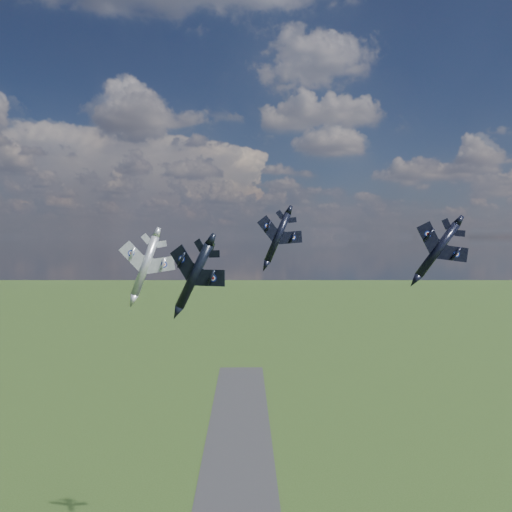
{
  "coord_description": "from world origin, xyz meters",
  "views": [
    {
      "loc": [
        3.0,
        -76.17,
        86.03
      ],
      "look_at": [
        4.88,
        14.29,
        82.63
      ],
      "focal_mm": 35.0,
      "sensor_mm": 36.0,
      "label": 1
    }
  ],
  "objects_px": {
    "jet_high_navy": "(278,237)",
    "jet_lead_navy": "(194,276)",
    "jet_left_silver": "(145,266)",
    "jet_right_navy": "(437,250)"
  },
  "relations": [
    {
      "from": "jet_lead_navy",
      "to": "jet_left_silver",
      "type": "distance_m",
      "value": 13.81
    },
    {
      "from": "jet_right_navy",
      "to": "jet_high_navy",
      "type": "bearing_deg",
      "value": 119.7
    },
    {
      "from": "jet_lead_navy",
      "to": "jet_left_silver",
      "type": "relative_size",
      "value": 1.04
    },
    {
      "from": "jet_left_silver",
      "to": "jet_right_navy",
      "type": "bearing_deg",
      "value": -37.82
    },
    {
      "from": "jet_high_navy",
      "to": "jet_lead_navy",
      "type": "bearing_deg",
      "value": -122.73
    },
    {
      "from": "jet_lead_navy",
      "to": "jet_high_navy",
      "type": "height_order",
      "value": "jet_high_navy"
    },
    {
      "from": "jet_high_navy",
      "to": "jet_left_silver",
      "type": "height_order",
      "value": "jet_high_navy"
    },
    {
      "from": "jet_lead_navy",
      "to": "jet_high_navy",
      "type": "bearing_deg",
      "value": 84.56
    },
    {
      "from": "jet_lead_navy",
      "to": "jet_right_navy",
      "type": "bearing_deg",
      "value": 2.17
    },
    {
      "from": "jet_lead_navy",
      "to": "jet_right_navy",
      "type": "distance_m",
      "value": 38.54
    }
  ]
}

